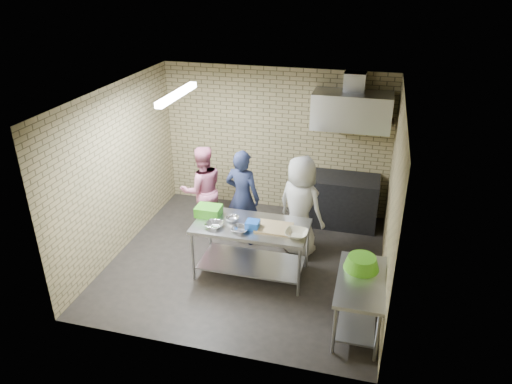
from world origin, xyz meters
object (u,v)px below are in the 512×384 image
at_px(green_basin, 362,263).
at_px(woman_pink, 202,190).
at_px(prep_table, 251,249).
at_px(stove, 343,201).
at_px(blue_tub, 253,225).
at_px(bottle_green, 379,115).
at_px(man_navy, 243,197).
at_px(side_counter, 359,304).
at_px(woman_white, 300,206).
at_px(bottle_red, 355,112).
at_px(green_crate, 209,211).

xyz_separation_m(green_basin, woman_pink, (-2.78, 1.63, -0.05)).
bearing_deg(prep_table, woman_pink, 137.54).
height_order(stove, woman_pink, woman_pink).
height_order(blue_tub, woman_pink, woman_pink).
distance_m(stove, woman_pink, 2.53).
distance_m(bottle_green, man_navy, 2.69).
relative_size(prep_table, green_basin, 3.67).
xyz_separation_m(bottle_green, man_navy, (-2.03, -1.30, -1.19)).
relative_size(side_counter, bottle_green, 8.00).
bearing_deg(woman_white, side_counter, 149.17).
distance_m(bottle_red, man_navy, 2.41).
relative_size(man_navy, woman_pink, 1.05).
xyz_separation_m(stove, woman_white, (-0.60, -1.14, 0.38)).
xyz_separation_m(prep_table, blue_tub, (0.05, -0.10, 0.48)).
xyz_separation_m(green_crate, blue_tub, (0.75, -0.22, -0.01)).
distance_m(side_counter, bottle_green, 3.41).
height_order(green_crate, woman_white, woman_white).
xyz_separation_m(woman_pink, woman_white, (1.75, -0.27, 0.04)).
xyz_separation_m(bottle_red, bottle_green, (0.40, 0.00, -0.01)).
bearing_deg(green_crate, blue_tub, -16.35).
distance_m(green_crate, bottle_red, 3.04).
relative_size(green_basin, bottle_red, 2.56).
xyz_separation_m(stove, woman_pink, (-2.35, -0.87, 0.34)).
relative_size(stove, green_crate, 3.20).
distance_m(green_crate, blue_tub, 0.78).
distance_m(bottle_green, woman_white, 2.10).
bearing_deg(stove, side_counter, -80.71).
bearing_deg(green_basin, bottle_green, 89.58).
height_order(prep_table, side_counter, prep_table).
relative_size(stove, bottle_red, 6.67).
bearing_deg(stove, green_crate, -136.38).
bearing_deg(woman_pink, bottle_red, 170.66).
distance_m(green_basin, bottle_red, 3.01).
relative_size(bottle_green, woman_pink, 0.10).
distance_m(stove, bottle_red, 1.60).
xyz_separation_m(bottle_red, woman_white, (-0.65, -1.38, -1.20)).
height_order(bottle_red, woman_white, bottle_red).
bearing_deg(bottle_green, green_crate, -138.90).
xyz_separation_m(man_navy, woman_white, (0.98, -0.08, 0.01)).
height_order(bottle_red, woman_pink, bottle_red).
bearing_deg(bottle_red, green_basin, -82.10).
relative_size(side_counter, blue_tub, 6.39).
bearing_deg(blue_tub, stove, 60.48).
bearing_deg(woman_pink, man_navy, 132.34).
relative_size(side_counter, man_navy, 0.73).
relative_size(prep_table, man_navy, 1.02).
bearing_deg(woman_white, bottle_green, -101.46).
height_order(side_counter, stove, stove).
bearing_deg(bottle_red, woman_white, -115.42).
xyz_separation_m(blue_tub, green_basin, (1.58, -0.47, -0.07)).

